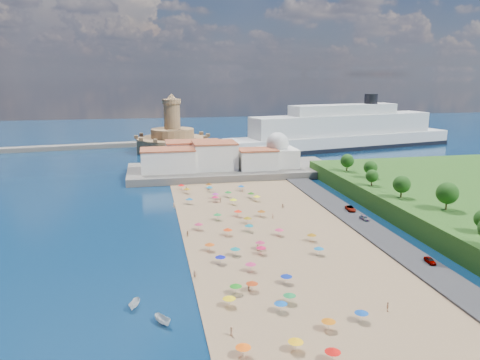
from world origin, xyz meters
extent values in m
plane|color=#071938|center=(0.00, 0.00, 0.00)|extent=(700.00, 700.00, 0.00)
cube|color=#59544C|center=(10.00, 73.00, 1.50)|extent=(90.00, 36.00, 3.00)
cube|color=#59544C|center=(-12.00, 108.00, 1.20)|extent=(18.00, 70.00, 2.40)
cube|color=silver|center=(-18.00, 69.00, 7.50)|extent=(22.00, 14.00, 9.00)
cube|color=silver|center=(2.00, 71.00, 8.50)|extent=(18.00, 16.00, 11.00)
cube|color=silver|center=(20.00, 67.00, 7.00)|extent=(16.00, 12.00, 8.00)
cube|color=silver|center=(-6.00, 83.00, 8.00)|extent=(24.00, 14.00, 10.00)
cube|color=silver|center=(30.00, 71.00, 7.00)|extent=(16.00, 16.00, 8.00)
sphere|color=silver|center=(30.00, 71.00, 13.00)|extent=(10.00, 10.00, 10.00)
cylinder|color=silver|center=(30.00, 71.00, 16.80)|extent=(1.20, 1.20, 1.60)
cylinder|color=#A87E54|center=(-12.00, 138.00, 4.00)|extent=(40.00, 40.00, 8.00)
cylinder|color=#A87E54|center=(-12.00, 138.00, 10.50)|extent=(24.00, 24.00, 5.00)
cylinder|color=#A87E54|center=(-12.00, 138.00, 20.00)|extent=(9.00, 9.00, 14.00)
cylinder|color=#A87E54|center=(-12.00, 138.00, 28.20)|extent=(10.40, 10.40, 2.40)
cone|color=#A87E54|center=(-12.00, 138.00, 30.90)|extent=(6.00, 6.00, 3.00)
cube|color=black|center=(86.28, 129.81, 1.16)|extent=(145.35, 51.53, 2.32)
cube|color=silver|center=(86.28, 129.81, 4.29)|extent=(144.28, 50.93, 8.59)
cube|color=silver|center=(86.28, 129.81, 14.31)|extent=(115.51, 41.12, 11.45)
cube|color=silver|center=(86.28, 129.81, 22.89)|extent=(68.09, 27.25, 5.72)
cylinder|color=black|center=(104.92, 133.86, 28.62)|extent=(7.63, 7.63, 5.72)
cylinder|color=gray|center=(0.38, -18.81, 1.25)|extent=(0.07, 0.07, 2.00)
cone|color=#AB244D|center=(0.38, -18.81, 2.15)|extent=(2.50, 2.50, 0.60)
cylinder|color=gray|center=(-4.28, 41.45, 1.25)|extent=(0.07, 0.07, 2.00)
cone|color=#11759F|center=(-4.28, 41.45, 2.15)|extent=(2.50, 2.50, 0.60)
cylinder|color=gray|center=(-12.18, -17.73, 1.25)|extent=(0.07, 0.07, 2.00)
cone|color=#BD4A0F|center=(-12.18, -17.73, 2.15)|extent=(2.50, 2.50, 0.60)
cylinder|color=gray|center=(1.20, 22.42, 1.25)|extent=(0.07, 0.07, 2.00)
cone|color=#ECFF0D|center=(1.20, 22.42, 2.15)|extent=(2.50, 2.50, 0.60)
cylinder|color=gray|center=(-3.48, -50.30, 1.25)|extent=(0.07, 0.07, 2.00)
cone|color=#0D4FAD|center=(-3.48, -50.30, 2.15)|extent=(2.50, 2.50, 0.60)
cylinder|color=gray|center=(-12.39, -46.47, 1.25)|extent=(0.07, 0.07, 2.00)
cone|color=yellow|center=(-12.39, -46.47, 2.15)|extent=(2.50, 2.50, 0.60)
cylinder|color=gray|center=(-14.23, 46.55, 1.25)|extent=(0.07, 0.07, 2.00)
cone|color=#F80C0B|center=(-14.23, 46.55, 2.15)|extent=(2.50, 2.50, 0.60)
cylinder|color=gray|center=(-13.07, -1.38, 1.25)|extent=(0.07, 0.07, 2.00)
cone|color=#AC244A|center=(-13.07, -1.38, 2.15)|extent=(2.50, 2.50, 0.60)
cylinder|color=gray|center=(7.67, -10.39, 1.25)|extent=(0.07, 0.07, 2.00)
cone|color=#C92B58|center=(7.67, -10.39, 2.15)|extent=(2.50, 2.50, 0.60)
cylinder|color=gray|center=(-13.05, -62.65, 1.25)|extent=(0.07, 0.07, 2.00)
cone|color=#FF5A0B|center=(-13.05, -62.65, 2.15)|extent=(2.50, 2.50, 0.60)
cylinder|color=gray|center=(1.23, 32.72, 1.25)|extent=(0.07, 0.07, 2.00)
cone|color=#167E24|center=(1.23, 32.72, 2.15)|extent=(2.50, 2.50, 0.60)
cylinder|color=gray|center=(-13.15, 25.94, 1.25)|extent=(0.07, 0.07, 2.00)
cone|color=#0F578F|center=(-13.15, 25.94, 2.15)|extent=(2.50, 2.50, 0.60)
cylinder|color=gray|center=(-0.94, -47.51, 1.25)|extent=(0.07, 0.07, 2.00)
cone|color=#167D39|center=(-0.94, -47.51, 2.15)|extent=(2.50, 2.50, 0.60)
cylinder|color=gray|center=(-4.66, -62.76, 1.25)|extent=(0.07, 0.07, 2.00)
cone|color=#FFB60D|center=(-4.66, -62.76, 2.15)|extent=(2.50, 2.50, 0.60)
cylinder|color=gray|center=(-12.72, 40.35, 1.25)|extent=(0.07, 0.07, 2.00)
cone|color=#986D0D|center=(-12.72, 40.35, 2.15)|extent=(2.50, 2.50, 0.60)
cylinder|color=gray|center=(-10.19, -41.60, 1.25)|extent=(0.07, 0.07, 2.00)
cone|color=#177D16|center=(-10.19, -41.60, 2.15)|extent=(2.50, 2.50, 0.60)
cylinder|color=gray|center=(13.22, -25.56, 1.25)|extent=(0.07, 0.07, 2.00)
cone|color=#11629C|center=(13.22, -25.56, 2.15)|extent=(2.50, 2.50, 0.60)
cylinder|color=gray|center=(8.85, 29.45, 1.25)|extent=(0.07, 0.07, 2.00)
cone|color=#1F6311|center=(8.85, 29.45, 2.15)|extent=(2.50, 2.50, 0.60)
cylinder|color=gray|center=(-6.56, -21.89, 1.25)|extent=(0.07, 0.07, 2.00)
cone|color=#0D7378|center=(-6.56, -21.89, 2.15)|extent=(2.50, 2.50, 0.60)
cylinder|color=gray|center=(-5.89, -7.58, 1.25)|extent=(0.07, 0.07, 2.00)
cone|color=red|center=(-5.89, -7.58, 2.15)|extent=(2.50, 2.50, 0.60)
cylinder|color=gray|center=(1.52, 1.45, 1.25)|extent=(0.07, 0.07, 2.00)
cone|color=#846C0C|center=(1.52, 1.45, 2.15)|extent=(2.50, 2.50, 0.60)
cylinder|color=gray|center=(7.16, 7.38, 1.25)|extent=(0.07, 0.07, 2.00)
cone|color=#954B0D|center=(7.16, 7.38, 2.15)|extent=(2.50, 2.50, 0.60)
cylinder|color=gray|center=(9.88, 25.04, 1.25)|extent=(0.07, 0.07, 2.00)
cone|color=#FFFA0D|center=(9.88, 25.04, 2.15)|extent=(2.50, 2.50, 0.60)
cylinder|color=gray|center=(14.87, -16.01, 1.25)|extent=(0.07, 0.07, 2.00)
cone|color=#8D5D0C|center=(14.87, -16.01, 2.15)|extent=(2.50, 2.50, 0.60)
cylinder|color=gray|center=(7.59, 40.69, 1.25)|extent=(0.07, 0.07, 2.00)
cone|color=#0D54AB|center=(7.59, 40.69, 2.15)|extent=(2.50, 2.50, 0.60)
cylinder|color=gray|center=(-6.78, -41.08, 1.25)|extent=(0.07, 0.07, 2.00)
cone|color=#AD340D|center=(-6.78, -41.08, 2.15)|extent=(2.50, 2.50, 0.60)
cylinder|color=gray|center=(9.49, -56.38, 1.25)|extent=(0.07, 0.07, 2.00)
cone|color=#0C3F9D|center=(9.49, -56.38, 2.15)|extent=(2.50, 2.50, 0.60)
cylinder|color=gray|center=(0.47, -5.33, 1.25)|extent=(0.07, 0.07, 2.00)
cone|color=#0D687A|center=(0.47, -5.33, 2.15)|extent=(2.50, 2.50, 0.60)
cylinder|color=gray|center=(-3.85, 46.39, 1.25)|extent=(0.07, 0.07, 2.00)
cone|color=#773B0A|center=(-3.85, 46.39, 2.15)|extent=(2.50, 2.50, 0.60)
cylinder|color=gray|center=(0.15, 8.84, 1.25)|extent=(0.07, 0.07, 2.00)
cone|color=#FF220B|center=(0.15, 8.84, 2.15)|extent=(2.50, 2.50, 0.60)
cylinder|color=gray|center=(-10.84, -26.18, 1.25)|extent=(0.07, 0.07, 2.00)
cone|color=#0B1198|center=(-10.84, -26.18, 2.15)|extent=(2.50, 2.50, 0.60)
cylinder|color=gray|center=(-4.93, -31.56, 1.25)|extent=(0.07, 0.07, 2.00)
cone|color=#B9275D|center=(-4.93, -31.56, 2.15)|extent=(2.50, 2.50, 0.60)
cylinder|color=gray|center=(2.72, -57.94, 1.25)|extent=(0.07, 0.07, 2.00)
cone|color=#CD650B|center=(2.72, -57.94, 2.15)|extent=(2.50, 2.50, 0.60)
cylinder|color=gray|center=(-6.54, 6.65, 1.25)|extent=(0.07, 0.07, 2.00)
cone|color=#178333|center=(-6.54, 6.65, 2.15)|extent=(2.50, 2.50, 0.60)
cylinder|color=gray|center=(-0.26, -22.32, 1.25)|extent=(0.07, 0.07, 2.00)
cone|color=#C20F40|center=(-0.26, -22.32, 2.15)|extent=(2.50, 2.50, 0.60)
cylinder|color=gray|center=(0.96, -39.17, 1.25)|extent=(0.07, 0.07, 2.00)
cone|color=navy|center=(0.96, -39.17, 2.15)|extent=(2.50, 2.50, 0.60)
cylinder|color=gray|center=(-3.58, 31.13, 1.25)|extent=(0.07, 0.07, 2.00)
cone|color=#A52390|center=(-3.58, 31.13, 2.15)|extent=(2.50, 2.50, 0.60)
cylinder|color=gray|center=(-4.23, 27.05, 1.25)|extent=(0.07, 0.07, 2.00)
cone|color=#CE1048|center=(-4.23, 27.05, 2.15)|extent=(2.50, 2.50, 0.60)
cylinder|color=gray|center=(-0.02, -66.48, 1.25)|extent=(0.07, 0.07, 2.00)
cone|color=red|center=(-0.02, -66.48, 2.15)|extent=(2.50, 2.50, 0.60)
imported|color=tan|center=(-16.58, -6.06, 1.05)|extent=(0.98, 0.98, 1.60)
imported|color=tan|center=(-17.39, -32.81, 1.18)|extent=(0.69, 0.46, 1.86)
imported|color=tan|center=(15.83, -53.98, 1.15)|extent=(0.90, 1.14, 1.81)
imported|color=tan|center=(-18.50, 22.05, 1.14)|extent=(1.26, 1.30, 1.78)
imported|color=tan|center=(10.01, 4.67, 1.13)|extent=(0.70, 0.76, 1.75)
imported|color=tan|center=(-12.50, 44.59, 1.15)|extent=(1.10, 0.98, 1.79)
imported|color=tan|center=(-13.74, -56.41, 1.08)|extent=(0.63, 0.88, 1.66)
imported|color=tan|center=(-7.33, -40.56, 1.13)|extent=(0.92, 1.70, 1.75)
imported|color=tan|center=(7.37, 37.51, 1.09)|extent=(1.18, 0.79, 1.68)
imported|color=tan|center=(-2.67, 26.22, 1.12)|extent=(0.90, 0.74, 1.74)
imported|color=tan|center=(-0.46, -19.81, 1.14)|extent=(0.83, 1.01, 1.77)
imported|color=tan|center=(16.20, 14.95, 1.05)|extent=(0.92, 1.55, 1.60)
imported|color=white|center=(-24.83, -50.13, 0.80)|extent=(3.59, 4.34, 1.61)
imported|color=white|center=(-29.81, -43.15, 0.75)|extent=(2.73, 4.15, 1.50)
imported|color=gray|center=(36.00, -3.05, 1.30)|extent=(1.81, 4.20, 1.20)
imported|color=gray|center=(36.00, -36.18, 1.35)|extent=(1.92, 3.94, 1.30)
imported|color=gray|center=(36.00, 6.79, 1.43)|extent=(3.05, 5.48, 1.45)
cylinder|color=#382314|center=(54.68, -14.16, 7.70)|extent=(0.50, 0.50, 3.40)
sphere|color=#14380F|center=(54.68, -14.16, 10.76)|extent=(6.11, 6.11, 6.11)
cylinder|color=#382314|center=(49.28, 0.31, 7.49)|extent=(0.50, 0.50, 2.97)
sphere|color=#14380F|center=(49.28, 0.31, 10.16)|extent=(5.35, 5.35, 5.35)
cylinder|color=#382314|center=(47.83, 16.74, 7.19)|extent=(0.50, 0.50, 2.38)
sphere|color=#14380F|center=(47.83, 16.74, 9.33)|extent=(4.28, 4.28, 4.28)
cylinder|color=#382314|center=(52.86, 27.93, 7.38)|extent=(0.50, 0.50, 2.75)
sphere|color=#14380F|center=(52.86, 27.93, 9.85)|extent=(4.96, 4.96, 4.96)
cylinder|color=#382314|center=(49.67, 41.06, 7.45)|extent=(0.50, 0.50, 2.90)
sphere|color=#14380F|center=(49.67, 41.06, 10.06)|extent=(5.23, 5.23, 5.23)
camera|label=1|loc=(-26.15, -125.59, 42.81)|focal=35.00mm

